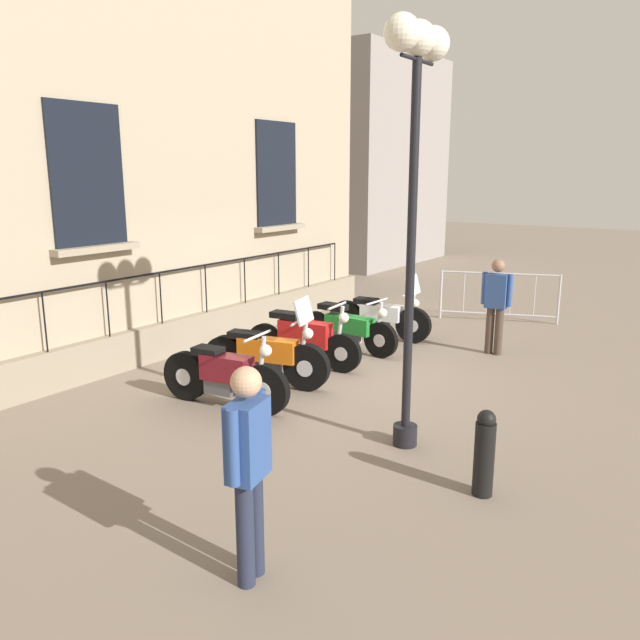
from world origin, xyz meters
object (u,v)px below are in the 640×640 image
at_px(motorcycle_red, 303,340).
at_px(pedestrian_walking, 496,301).
at_px(bollard, 484,453).
at_px(motorcycle_white, 380,317).
at_px(lamppost, 415,128).
at_px(crowd_barrier, 499,295).
at_px(pedestrian_standing, 248,462).
at_px(motorcycle_orange, 266,357).
at_px(motorcycle_green, 348,329).
at_px(motorcycle_maroon, 225,377).

height_order(motorcycle_red, pedestrian_walking, pedestrian_walking).
bearing_deg(pedestrian_walking, bollard, -71.42).
bearing_deg(bollard, motorcycle_red, 148.30).
distance_m(motorcycle_white, lamppost, 5.77).
xyz_separation_m(motorcycle_white, pedestrian_walking, (2.14, 0.20, 0.51)).
height_order(crowd_barrier, pedestrian_walking, pedestrian_walking).
distance_m(motorcycle_red, pedestrian_standing, 5.61).
distance_m(crowd_barrier, pedestrian_walking, 2.64).
height_order(motorcycle_orange, lamppost, lamppost).
bearing_deg(bollard, motorcycle_green, 136.74).
bearing_deg(crowd_barrier, lamppost, -79.33).
xyz_separation_m(crowd_barrier, pedestrian_walking, (0.80, -2.49, 0.37)).
relative_size(motorcycle_white, lamppost, 0.44).
bearing_deg(pedestrian_standing, pedestrian_walking, 95.08).
bearing_deg(crowd_barrier, motorcycle_green, -110.23).
xyz_separation_m(motorcycle_green, motorcycle_white, (0.04, 1.09, 0.01)).
height_order(motorcycle_green, bollard, motorcycle_green).
distance_m(motorcycle_white, bollard, 6.03).
height_order(motorcycle_green, pedestrian_standing, pedestrian_standing).
bearing_deg(crowd_barrier, pedestrian_walking, -72.24).
height_order(motorcycle_white, crowd_barrier, motorcycle_white).
distance_m(motorcycle_orange, motorcycle_red, 1.08).
bearing_deg(lamppost, pedestrian_standing, -86.80).
relative_size(motorcycle_red, pedestrian_walking, 1.25).
distance_m(motorcycle_red, lamppost, 4.55).
bearing_deg(bollard, motorcycle_orange, 160.43).
relative_size(motorcycle_red, motorcycle_white, 1.01).
bearing_deg(motorcycle_red, pedestrian_standing, -58.17).
relative_size(motorcycle_red, lamppost, 0.45).
relative_size(motorcycle_maroon, pedestrian_standing, 1.14).
xyz_separation_m(lamppost, pedestrian_walking, (-0.48, 4.27, -2.61)).
xyz_separation_m(motorcycle_orange, motorcycle_white, (0.06, 3.33, -0.01)).
relative_size(bollard, pedestrian_walking, 0.53).
distance_m(motorcycle_maroon, motorcycle_red, 2.11).
distance_m(crowd_barrier, pedestrian_standing, 9.80).
distance_m(motorcycle_white, crowd_barrier, 3.01).
bearing_deg(motorcycle_white, motorcycle_orange, -91.03).
bearing_deg(motorcycle_orange, pedestrian_walking, 58.02).
relative_size(motorcycle_white, pedestrian_standing, 1.18).
height_order(lamppost, bollard, lamppost).
bearing_deg(motorcycle_white, crowd_barrier, 63.37).
distance_m(motorcycle_red, motorcycle_white, 2.26).
relative_size(lamppost, pedestrian_walking, 2.77).
relative_size(motorcycle_orange, motorcycle_white, 0.98).
relative_size(motorcycle_green, bollard, 2.28).
bearing_deg(pedestrian_walking, crowd_barrier, 107.76).
bearing_deg(pedestrian_standing, motorcycle_green, 115.56).
relative_size(motorcycle_orange, pedestrian_walking, 1.20).
bearing_deg(pedestrian_walking, lamppost, -83.64).
bearing_deg(pedestrian_standing, motorcycle_red, 121.83).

